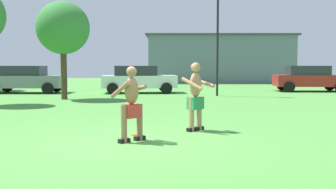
{
  "coord_description": "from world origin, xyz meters",
  "views": [
    {
      "loc": [
        0.93,
        -8.27,
        1.65
      ],
      "look_at": [
        0.88,
        1.05,
        0.94
      ],
      "focal_mm": 42.0,
      "sensor_mm": 36.0,
      "label": 1
    }
  ],
  "objects_px": {
    "player_in_red": "(133,102)",
    "car_red_mid_lot": "(312,78)",
    "car_white_near_post": "(140,79)",
    "car_gray_far_end": "(28,79)",
    "frisbee": "(138,134)",
    "player_with_cap": "(198,93)",
    "lamp_post": "(220,26)",
    "tree_behind_players": "(65,28)"
  },
  "relations": [
    {
      "from": "player_in_red",
      "to": "car_red_mid_lot",
      "type": "relative_size",
      "value": 0.37
    },
    {
      "from": "car_white_near_post",
      "to": "car_red_mid_lot",
      "type": "distance_m",
      "value": 10.52
    },
    {
      "from": "car_red_mid_lot",
      "to": "car_gray_far_end",
      "type": "relative_size",
      "value": 1.02
    },
    {
      "from": "frisbee",
      "to": "car_white_near_post",
      "type": "relative_size",
      "value": 0.06
    },
    {
      "from": "car_gray_far_end",
      "to": "player_in_red",
      "type": "bearing_deg",
      "value": -62.55
    },
    {
      "from": "player_with_cap",
      "to": "player_in_red",
      "type": "xyz_separation_m",
      "value": [
        -1.47,
        -1.36,
        -0.1
      ]
    },
    {
      "from": "car_gray_far_end",
      "to": "player_with_cap",
      "type": "bearing_deg",
      "value": -55.55
    },
    {
      "from": "lamp_post",
      "to": "tree_behind_players",
      "type": "relative_size",
      "value": 1.31
    },
    {
      "from": "frisbee",
      "to": "tree_behind_players",
      "type": "bearing_deg",
      "value": 113.76
    },
    {
      "from": "frisbee",
      "to": "car_red_mid_lot",
      "type": "relative_size",
      "value": 0.06
    },
    {
      "from": "frisbee",
      "to": "car_gray_far_end",
      "type": "distance_m",
      "value": 15.64
    },
    {
      "from": "lamp_post",
      "to": "car_red_mid_lot",
      "type": "bearing_deg",
      "value": 29.62
    },
    {
      "from": "car_red_mid_lot",
      "to": "tree_behind_players",
      "type": "height_order",
      "value": "tree_behind_players"
    },
    {
      "from": "car_white_near_post",
      "to": "tree_behind_players",
      "type": "xyz_separation_m",
      "value": [
        -3.22,
        -4.19,
        2.52
      ]
    },
    {
      "from": "car_gray_far_end",
      "to": "lamp_post",
      "type": "distance_m",
      "value": 11.45
    },
    {
      "from": "player_in_red",
      "to": "car_gray_far_end",
      "type": "height_order",
      "value": "player_in_red"
    },
    {
      "from": "car_white_near_post",
      "to": "player_in_red",
      "type": "bearing_deg",
      "value": -86.28
    },
    {
      "from": "tree_behind_players",
      "to": "player_with_cap",
      "type": "bearing_deg",
      "value": -57.77
    },
    {
      "from": "player_with_cap",
      "to": "car_white_near_post",
      "type": "bearing_deg",
      "value": 100.41
    },
    {
      "from": "car_red_mid_lot",
      "to": "lamp_post",
      "type": "distance_m",
      "value": 7.59
    },
    {
      "from": "player_in_red",
      "to": "player_with_cap",
      "type": "bearing_deg",
      "value": 42.9
    },
    {
      "from": "player_in_red",
      "to": "car_red_mid_lot",
      "type": "height_order",
      "value": "player_in_red"
    },
    {
      "from": "car_red_mid_lot",
      "to": "player_in_red",
      "type": "bearing_deg",
      "value": -120.98
    },
    {
      "from": "player_in_red",
      "to": "car_white_near_post",
      "type": "distance_m",
      "value": 14.52
    },
    {
      "from": "frisbee",
      "to": "tree_behind_players",
      "type": "distance_m",
      "value": 10.93
    },
    {
      "from": "lamp_post",
      "to": "car_white_near_post",
      "type": "bearing_deg",
      "value": 153.48
    },
    {
      "from": "car_white_near_post",
      "to": "tree_behind_players",
      "type": "relative_size",
      "value": 0.96
    },
    {
      "from": "frisbee",
      "to": "lamp_post",
      "type": "bearing_deg",
      "value": 73.86
    },
    {
      "from": "player_with_cap",
      "to": "car_gray_far_end",
      "type": "bearing_deg",
      "value": 124.45
    },
    {
      "from": "frisbee",
      "to": "tree_behind_players",
      "type": "relative_size",
      "value": 0.05
    },
    {
      "from": "player_with_cap",
      "to": "tree_behind_players",
      "type": "relative_size",
      "value": 0.37
    },
    {
      "from": "player_with_cap",
      "to": "car_white_near_post",
      "type": "height_order",
      "value": "player_with_cap"
    },
    {
      "from": "car_white_near_post",
      "to": "tree_behind_players",
      "type": "bearing_deg",
      "value": -127.58
    },
    {
      "from": "car_white_near_post",
      "to": "car_gray_far_end",
      "type": "distance_m",
      "value": 6.57
    },
    {
      "from": "player_in_red",
      "to": "tree_behind_players",
      "type": "relative_size",
      "value": 0.35
    },
    {
      "from": "player_in_red",
      "to": "frisbee",
      "type": "bearing_deg",
      "value": 87.81
    },
    {
      "from": "car_white_near_post",
      "to": "car_gray_far_end",
      "type": "xyz_separation_m",
      "value": [
        -6.57,
        -0.03,
        0.0
      ]
    },
    {
      "from": "tree_behind_players",
      "to": "car_gray_far_end",
      "type": "bearing_deg",
      "value": 128.83
    },
    {
      "from": "frisbee",
      "to": "car_gray_far_end",
      "type": "xyz_separation_m",
      "value": [
        -7.54,
        13.68,
        0.81
      ]
    },
    {
      "from": "car_red_mid_lot",
      "to": "tree_behind_players",
      "type": "distance_m",
      "value": 14.94
    },
    {
      "from": "player_with_cap",
      "to": "frisbee",
      "type": "bearing_deg",
      "value": -157.57
    },
    {
      "from": "player_in_red",
      "to": "lamp_post",
      "type": "xyz_separation_m",
      "value": [
        3.37,
        12.33,
        2.83
      ]
    }
  ]
}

